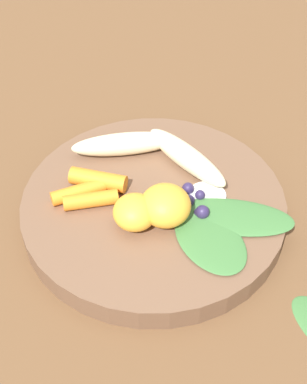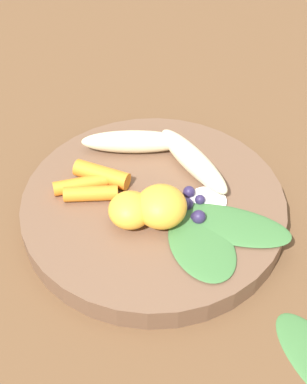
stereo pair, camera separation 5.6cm
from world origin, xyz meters
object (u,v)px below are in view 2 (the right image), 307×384
banana_peeled_left (134,142)px  orange_segment_near (161,206)px  bowl (154,207)px  banana_peeled_right (193,160)px

banana_peeled_left → orange_segment_near: (0.09, -0.07, 0.01)m
bowl → banana_peeled_right: 0.07m
bowl → banana_peeled_left: size_ratio=2.32×
bowl → banana_peeled_left: (-0.07, 0.05, 0.03)m
banana_peeled_right → orange_segment_near: size_ratio=2.35×
banana_peeled_left → banana_peeled_right: size_ratio=1.00×
bowl → banana_peeled_left: bearing=142.0°
banana_peeled_left → banana_peeled_right: (0.07, 0.01, 0.00)m
banana_peeled_right → orange_segment_near: orange_segment_near is taller
banana_peeled_left → orange_segment_near: size_ratio=2.35×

